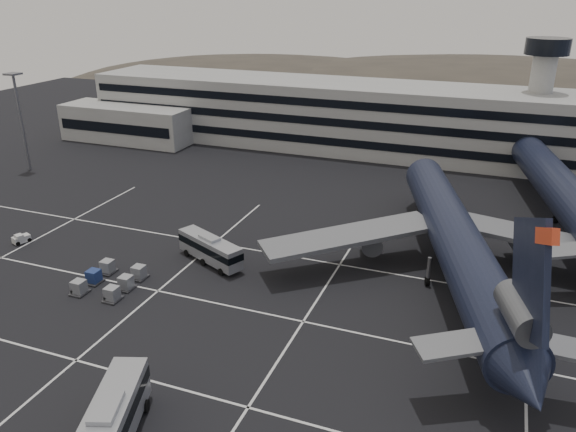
# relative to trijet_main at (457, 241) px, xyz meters

# --- Properties ---
(ground) EXTENTS (260.00, 260.00, 0.00)m
(ground) POSITION_rel_trijet_main_xyz_m (-25.79, -18.95, -5.25)
(ground) COLOR black
(ground) RESTS_ON ground
(lane_markings) EXTENTS (90.00, 55.62, 0.01)m
(lane_markings) POSITION_rel_trijet_main_xyz_m (-24.84, -18.22, -5.24)
(lane_markings) COLOR silver
(lane_markings) RESTS_ON ground
(terminal) EXTENTS (125.00, 26.00, 24.00)m
(terminal) POSITION_rel_trijet_main_xyz_m (-28.74, 52.20, 1.68)
(terminal) COLOR gray
(terminal) RESTS_ON ground
(hills) EXTENTS (352.00, 180.00, 44.00)m
(hills) POSITION_rel_trijet_main_xyz_m (-7.80, 151.05, -17.32)
(hills) COLOR #38332B
(hills) RESTS_ON ground
(lightpole_left) EXTENTS (2.40, 2.40, 18.28)m
(lightpole_left) POSITION_rel_trijet_main_xyz_m (-80.79, 16.05, 6.57)
(lightpole_left) COLOR slate
(lightpole_left) RESTS_ON ground
(trijet_main) EXTENTS (45.38, 56.49, 18.08)m
(trijet_main) POSITION_rel_trijet_main_xyz_m (0.00, 0.00, 0.00)
(trijet_main) COLOR black
(trijet_main) RESTS_ON ground
(trijet_far) EXTENTS (20.80, 57.34, 18.08)m
(trijet_far) POSITION_rel_trijet_main_xyz_m (12.80, 22.74, 0.18)
(trijet_far) COLOR black
(trijet_far) RESTS_ON ground
(bus_near) EXTENTS (7.00, 12.95, 4.49)m
(bus_near) POSITION_rel_trijet_main_xyz_m (-21.43, -37.07, -2.79)
(bus_near) COLOR #9A9DA2
(bus_near) RESTS_ON ground
(bus_far) EXTENTS (10.54, 6.62, 3.70)m
(bus_far) POSITION_rel_trijet_main_xyz_m (-29.47, -6.27, -3.22)
(bus_far) COLOR #9A9DA2
(bus_far) RESTS_ON ground
(tug_a) EXTENTS (2.00, 2.50, 1.41)m
(tug_a) POSITION_rel_trijet_main_xyz_m (-56.83, -10.39, -4.62)
(tug_a) COLOR beige
(tug_a) RESTS_ON ground
(uld_cluster) EXTENTS (6.42, 7.55, 1.66)m
(uld_cluster) POSITION_rel_trijet_main_xyz_m (-37.73, -15.92, -4.44)
(uld_cluster) COLOR #2D2D30
(uld_cluster) RESTS_ON ground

